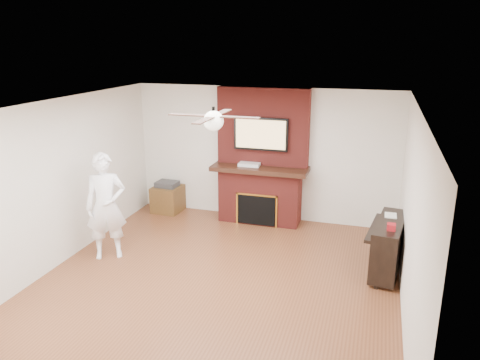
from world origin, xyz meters
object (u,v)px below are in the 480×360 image
(fireplace, at_px, (261,170))
(piano, at_px, (388,245))
(side_table, at_px, (168,198))
(person, at_px, (106,206))

(fireplace, height_order, piano, fireplace)
(fireplace, bearing_deg, side_table, -177.98)
(person, xyz_separation_m, piano, (4.22, 0.72, -0.42))
(fireplace, relative_size, piano, 1.99)
(person, distance_m, piano, 4.30)
(person, bearing_deg, piano, -20.77)
(fireplace, xyz_separation_m, side_table, (-1.90, -0.07, -0.71))
(fireplace, height_order, side_table, fireplace)
(fireplace, xyz_separation_m, piano, (2.31, -1.49, -0.57))
(fireplace, relative_size, side_table, 4.04)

